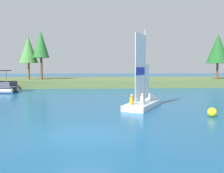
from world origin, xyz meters
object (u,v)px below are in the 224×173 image
shoreline_tree_left (28,50)px  shoreline_tree_centre (218,49)px  shoreline_tree_midleft (41,45)px  sailboat (146,101)px  channel_buoy (212,112)px  wooden_dock (6,89)px

shoreline_tree_left → shoreline_tree_centre: shoreline_tree_centre is taller
shoreline_tree_midleft → sailboat: size_ratio=1.20×
shoreline_tree_left → channel_buoy: (17.17, -24.94, -5.29)m
shoreline_tree_midleft → shoreline_tree_centre: size_ratio=1.04×
sailboat → shoreline_tree_left: bearing=63.5°
shoreline_tree_midleft → wooden_dock: size_ratio=1.19×
wooden_dock → channel_buoy: (18.05, -17.30, 0.01)m
wooden_dock → sailboat: 19.79m
sailboat → wooden_dock: bearing=78.2°
shoreline_tree_left → shoreline_tree_midleft: shoreline_tree_midleft is taller
sailboat → shoreline_tree_midleft: bearing=60.1°
shoreline_tree_left → shoreline_tree_midleft: bearing=-11.2°
wooden_dock → sailboat: (14.94, -12.98, 0.14)m
wooden_dock → shoreline_tree_left: bearing=83.4°
shoreline_tree_midleft → wooden_dock: 9.86m
shoreline_tree_centre → sailboat: (-15.44, -20.02, -5.39)m
shoreline_tree_left → shoreline_tree_midleft: size_ratio=0.90×
channel_buoy → wooden_dock: bearing=136.2°
shoreline_tree_left → shoreline_tree_midleft: (2.00, -0.40, 0.74)m
shoreline_tree_left → wooden_dock: shoreline_tree_left is taller
shoreline_tree_left → shoreline_tree_centre: 29.50m
shoreline_tree_midleft → wooden_dock: shoreline_tree_midleft is taller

